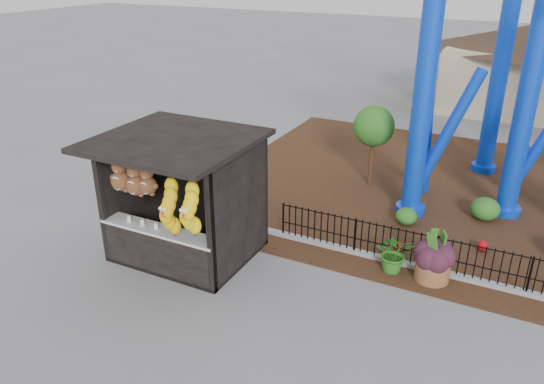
% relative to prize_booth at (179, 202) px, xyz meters
% --- Properties ---
extents(ground, '(120.00, 120.00, 0.00)m').
position_rel_prize_booth_xyz_m(ground, '(2.97, -0.90, -1.54)').
color(ground, slate).
rests_on(ground, ground).
extents(mulch_bed, '(18.00, 12.00, 0.02)m').
position_rel_prize_booth_xyz_m(mulch_bed, '(6.97, 7.10, -1.53)').
color(mulch_bed, '#331E11').
rests_on(mulch_bed, ground).
extents(curb, '(18.00, 0.18, 0.12)m').
position_rel_prize_booth_xyz_m(curb, '(6.97, 2.10, -1.48)').
color(curb, gray).
rests_on(curb, ground).
extents(prize_booth, '(3.50, 3.40, 3.12)m').
position_rel_prize_booth_xyz_m(prize_booth, '(0.00, 0.00, 0.00)').
color(prize_booth, black).
rests_on(prize_booth, ground).
extents(picket_fence, '(12.20, 0.06, 1.00)m').
position_rel_prize_booth_xyz_m(picket_fence, '(7.87, 2.10, -1.04)').
color(picket_fence, black).
rests_on(picket_fence, ground).
extents(terracotta_planter, '(0.89, 0.89, 0.54)m').
position_rel_prize_booth_xyz_m(terracotta_planter, '(5.76, 1.80, -1.27)').
color(terracotta_planter, brown).
rests_on(terracotta_planter, ground).
extents(planter_foliage, '(0.70, 0.70, 0.64)m').
position_rel_prize_booth_xyz_m(planter_foliage, '(5.76, 1.80, -0.68)').
color(planter_foliage, '#341422').
rests_on(planter_foliage, terracotta_planter).
extents(potted_plant, '(1.07, 1.00, 0.97)m').
position_rel_prize_booth_xyz_m(potted_plant, '(4.86, 1.76, -1.05)').
color(potted_plant, '#295619').
rests_on(potted_plant, ground).
extents(landscaping, '(8.52, 3.47, 0.65)m').
position_rel_prize_booth_xyz_m(landscaping, '(8.03, 4.72, -1.25)').
color(landscaping, '#285E1B').
rests_on(landscaping, mulch_bed).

